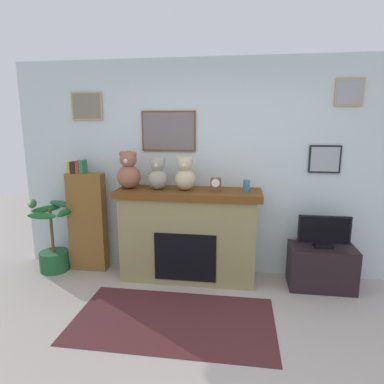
% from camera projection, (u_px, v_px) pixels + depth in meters
% --- Properties ---
extents(ground_plane, '(12.00, 12.00, 0.00)m').
position_uv_depth(ground_plane, '(205.00, 384.00, 2.41)').
color(ground_plane, '#AEA199').
extents(back_wall, '(5.20, 0.15, 2.60)m').
position_uv_depth(back_wall, '(223.00, 169.00, 4.09)').
color(back_wall, silver).
rests_on(back_wall, ground_plane).
extents(fireplace, '(1.69, 0.57, 1.09)m').
position_uv_depth(fireplace, '(188.00, 234.00, 3.99)').
color(fireplace, '#888150').
rests_on(fireplace, ground_plane).
extents(bookshelf, '(0.46, 0.16, 1.41)m').
position_uv_depth(bookshelf, '(87.00, 220.00, 4.21)').
color(bookshelf, brown).
rests_on(bookshelf, ground_plane).
extents(potted_plant, '(0.56, 0.53, 0.94)m').
position_uv_depth(potted_plant, '(53.00, 245.00, 4.21)').
color(potted_plant, '#1E592D').
rests_on(potted_plant, ground_plane).
extents(tv_stand, '(0.72, 0.40, 0.49)m').
position_uv_depth(tv_stand, '(321.00, 267.00, 3.79)').
color(tv_stand, black).
rests_on(tv_stand, ground_plane).
extents(television, '(0.57, 0.14, 0.36)m').
position_uv_depth(television, '(324.00, 232.00, 3.71)').
color(television, black).
rests_on(television, tv_stand).
extents(area_rug, '(1.92, 1.05, 0.01)m').
position_uv_depth(area_rug, '(174.00, 320.00, 3.19)').
color(area_rug, '#492123').
rests_on(area_rug, ground_plane).
extents(candle_jar, '(0.07, 0.07, 0.14)m').
position_uv_depth(candle_jar, '(246.00, 186.00, 3.75)').
color(candle_jar, teal).
rests_on(candle_jar, fireplace).
extents(mantel_clock, '(0.12, 0.09, 0.15)m').
position_uv_depth(mantel_clock, '(216.00, 184.00, 3.80)').
color(mantel_clock, brown).
rests_on(mantel_clock, fireplace).
extents(teddy_bear_tan, '(0.28, 0.28, 0.45)m').
position_uv_depth(teddy_bear_tan, '(129.00, 172.00, 3.92)').
color(teddy_bear_tan, '#935A40').
rests_on(teddy_bear_tan, fireplace).
extents(teddy_bear_brown, '(0.24, 0.24, 0.38)m').
position_uv_depth(teddy_bear_brown, '(158.00, 175.00, 3.88)').
color(teddy_bear_brown, gray).
rests_on(teddy_bear_brown, fireplace).
extents(teddy_bear_grey, '(0.24, 0.24, 0.39)m').
position_uv_depth(teddy_bear_grey, '(185.00, 175.00, 3.83)').
color(teddy_bear_grey, '#C2B289').
rests_on(teddy_bear_grey, fireplace).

